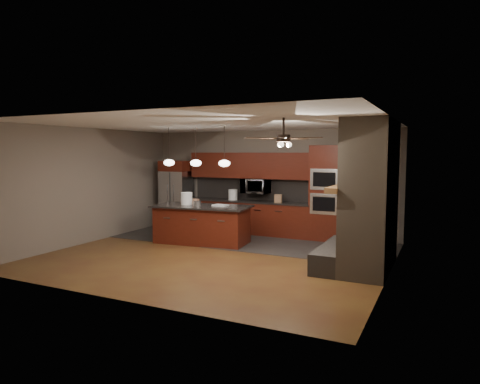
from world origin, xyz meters
The scene contains 22 objects.
ground centered at (0.00, 0.00, 0.00)m, with size 7.00×7.00×0.00m, color brown.
ceiling centered at (0.00, 0.00, 2.80)m, with size 7.00×6.00×0.02m, color white.
back_wall centered at (0.00, 3.00, 1.40)m, with size 7.00×0.02×2.80m, color #6A6155.
right_wall centered at (3.50, 0.00, 1.40)m, with size 0.02×6.00×2.80m, color #6A6155.
left_wall centered at (-3.50, 0.00, 1.40)m, with size 0.02×6.00×2.80m, color #6A6155.
slate_tile_patch centered at (0.00, 1.80, 0.01)m, with size 7.00×2.40×0.01m, color #2E2B29.
fireplace_column centered at (3.04, 0.40, 1.30)m, with size 1.30×2.10×2.80m.
back_cabinetry centered at (-0.48, 2.74, 0.89)m, with size 3.59×0.64×2.20m.
oven_tower centered at (1.70, 2.69, 1.19)m, with size 0.80×0.63×2.38m.
microwave centered at (-0.27, 2.75, 1.30)m, with size 0.73×0.41×0.50m, color silver.
refrigerator centered at (-2.74, 2.62, 0.98)m, with size 0.83×0.75×1.96m.
kitchen_island centered at (-0.95, 1.04, 0.46)m, with size 2.46×1.32×0.92m.
white_bucket centered at (-1.38, 1.03, 1.07)m, with size 0.28×0.28×0.30m, color white.
paint_can centered at (-0.99, 0.90, 0.98)m, with size 0.18×0.18×0.12m, color #ACADB1.
paint_tray centered at (-0.50, 1.16, 0.94)m, with size 0.35×0.24×0.03m, color silver.
cardboard_box centered at (-1.28, 1.22, 0.98)m, with size 0.20×0.15×0.13m, color #A87556.
counter_bucket centered at (-0.94, 2.70, 1.04)m, with size 0.25×0.25×0.28m, color white.
counter_box centered at (0.42, 2.65, 1.00)m, with size 0.19×0.15×0.21m, color #A27653.
pendant_left centered at (-1.65, 0.70, 1.96)m, with size 0.26×0.26×0.92m.
pendant_center centered at (-0.90, 0.70, 1.96)m, with size 0.26×0.26×0.92m.
pendant_right centered at (-0.15, 0.70, 1.96)m, with size 0.26×0.26×0.92m.
ceiling_fan centered at (1.80, -0.80, 2.46)m, with size 1.27×1.33×0.41m.
Camera 1 is at (4.35, -7.82, 2.20)m, focal length 32.00 mm.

